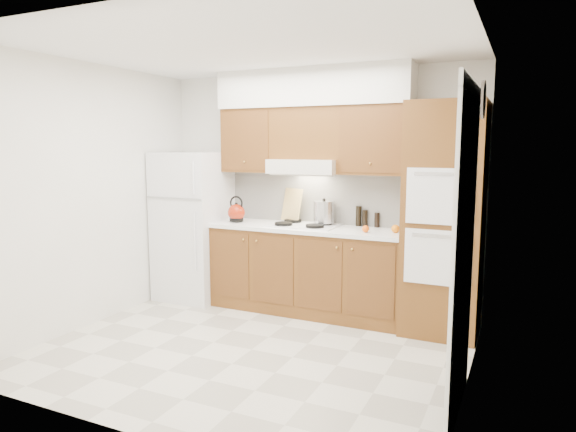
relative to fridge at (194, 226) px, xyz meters
The scene contains 26 objects.
floor 2.00m from the fridge, 39.06° to the right, with size 3.60×3.60×0.00m, color beige.
ceiling 2.51m from the fridge, 39.06° to the right, with size 3.60×3.60×0.00m, color white.
wall_back 1.52m from the fridge, 14.37° to the left, with size 3.60×0.02×2.60m, color white.
wall_left 1.28m from the fridge, 109.11° to the right, with size 0.02×3.00×2.60m, color white.
wall_right 3.43m from the fridge, 19.58° to the right, with size 0.02×3.00×2.60m, color white.
fridge is the anchor object (origin of this frame).
base_cabinets 1.49m from the fridge, ahead, with size 2.11×0.60×0.90m, color brown.
countertop 1.43m from the fridge, ahead, with size 2.13×0.62×0.04m, color white.
backsplash 1.51m from the fridge, 13.56° to the left, with size 2.11×0.03×0.56m, color white.
oven_cabinet 2.86m from the fridge, ahead, with size 0.70×0.65×2.20m, color brown.
upper_cab_left 1.22m from the fridge, 15.78° to the left, with size 0.63×0.33×0.70m, color brown.
upper_cab_right 2.35m from the fridge, ahead, with size 0.73×0.33×0.70m, color brown.
range_hood 1.56m from the fridge, ahead, with size 0.75×0.45×0.15m, color silver.
upper_cab_over_hood 1.75m from the fridge, ahead, with size 0.75×0.33×0.55m, color brown.
soffit 2.11m from the fridge, ahead, with size 2.13×0.36×0.40m, color silver.
cooktop 1.38m from the fridge, ahead, with size 0.74×0.50×0.01m, color white.
doorway 3.53m from the fridge, 25.02° to the right, with size 0.02×0.90×2.10m, color black.
wall_clock 3.49m from the fridge, 10.48° to the right, with size 0.30×0.30×0.02m, color #3F3833.
kettle 0.61m from the fridge, ahead, with size 0.19×0.19×0.19m, color maroon.
cutting_board 1.22m from the fridge, 11.94° to the left, with size 0.28×0.02×0.37m, color #D4B86C.
stock_pot 1.60m from the fridge, ahead, with size 0.22×0.22×0.23m, color silver.
condiment_a 1.95m from the fridge, ahead, with size 0.06×0.06×0.22m, color black.
condiment_b 2.02m from the fridge, ahead, with size 0.06×0.06×0.18m, color black.
condiment_c 2.15m from the fridge, ahead, with size 0.05×0.05×0.16m, color black.
orange_near 2.39m from the fridge, ahead, with size 0.08×0.08×0.08m, color #FAA00D.
orange_far 2.11m from the fridge, ahead, with size 0.07×0.07×0.07m, color #DB4D0B.
Camera 1 is at (2.13, -3.80, 1.79)m, focal length 32.00 mm.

